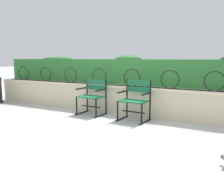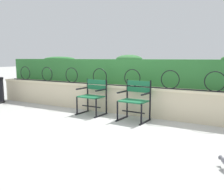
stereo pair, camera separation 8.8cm
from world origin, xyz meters
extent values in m
plane|color=#ADADA8|center=(0.00, 0.00, 0.00)|extent=(60.00, 60.00, 0.00)
cube|color=beige|center=(0.00, 0.78, 0.32)|extent=(8.53, 0.35, 0.63)
cube|color=beige|center=(0.00, 0.78, 0.66)|extent=(8.53, 0.41, 0.05)
cylinder|color=black|center=(0.00, 0.70, 0.70)|extent=(7.96, 0.02, 0.02)
torus|color=black|center=(-3.46, 0.70, 0.89)|extent=(0.42, 0.02, 0.42)
torus|color=black|center=(-2.54, 0.70, 0.89)|extent=(0.42, 0.02, 0.42)
torus|color=black|center=(-1.63, 0.70, 0.89)|extent=(0.42, 0.02, 0.42)
torus|color=black|center=(-0.71, 0.70, 0.89)|extent=(0.42, 0.02, 0.42)
torus|color=black|center=(0.20, 0.70, 0.89)|extent=(0.42, 0.02, 0.42)
torus|color=black|center=(1.11, 0.70, 0.89)|extent=(0.42, 0.02, 0.42)
torus|color=black|center=(2.03, 0.70, 0.89)|extent=(0.42, 0.02, 0.42)
cube|color=#2D7033|center=(0.00, 1.23, 1.01)|extent=(8.36, 0.55, 0.65)
ellipsoid|color=#2D6E32|center=(-2.52, 1.23, 1.33)|extent=(1.16, 0.50, 0.15)
ellipsoid|color=#2C612F|center=(-0.14, 1.23, 1.33)|extent=(0.73, 0.50, 0.23)
cube|color=#19663D|center=(-0.67, 0.09, 0.44)|extent=(0.57, 0.15, 0.03)
cube|color=#19663D|center=(-0.67, 0.23, 0.44)|extent=(0.57, 0.15, 0.03)
cube|color=#19663D|center=(-0.66, 0.36, 0.44)|extent=(0.57, 0.15, 0.03)
cube|color=#19663D|center=(-0.66, 0.47, 0.78)|extent=(0.57, 0.05, 0.11)
cube|color=#19663D|center=(-0.66, 0.47, 0.64)|extent=(0.57, 0.05, 0.11)
cylinder|color=black|center=(-0.37, 0.46, 0.42)|extent=(0.04, 0.04, 0.85)
cylinder|color=black|center=(-0.39, 0.03, 0.22)|extent=(0.04, 0.04, 0.44)
cube|color=black|center=(-0.38, 0.22, 0.01)|extent=(0.06, 0.52, 0.02)
cube|color=black|center=(-0.38, 0.22, 0.62)|extent=(0.05, 0.40, 0.03)
cylinder|color=black|center=(-0.94, 0.48, 0.42)|extent=(0.04, 0.04, 0.85)
cylinder|color=black|center=(-0.96, 0.05, 0.22)|extent=(0.04, 0.04, 0.44)
cube|color=black|center=(-0.95, 0.24, 0.01)|extent=(0.06, 0.52, 0.02)
cube|color=black|center=(-0.95, 0.24, 0.62)|extent=(0.05, 0.40, 0.03)
cylinder|color=black|center=(-0.67, 0.23, 0.20)|extent=(0.54, 0.05, 0.03)
cube|color=#19663D|center=(0.47, 0.04, 0.44)|extent=(0.58, 0.16, 0.03)
cube|color=#19663D|center=(0.48, 0.18, 0.44)|extent=(0.58, 0.16, 0.03)
cube|color=#19663D|center=(0.48, 0.32, 0.44)|extent=(0.58, 0.16, 0.03)
cube|color=#19663D|center=(0.49, 0.42, 0.80)|extent=(0.57, 0.06, 0.11)
cube|color=#19663D|center=(0.49, 0.42, 0.66)|extent=(0.57, 0.06, 0.11)
cylinder|color=black|center=(0.78, 0.40, 0.44)|extent=(0.04, 0.04, 0.89)
cylinder|color=black|center=(0.75, -0.03, 0.22)|extent=(0.04, 0.04, 0.44)
cube|color=black|center=(0.76, 0.16, 0.01)|extent=(0.07, 0.52, 0.02)
cube|color=black|center=(0.76, 0.16, 0.62)|extent=(0.06, 0.40, 0.03)
cylinder|color=black|center=(0.20, 0.43, 0.44)|extent=(0.04, 0.04, 0.89)
cylinder|color=black|center=(0.18, 0.00, 0.22)|extent=(0.04, 0.04, 0.44)
cube|color=black|center=(0.19, 0.19, 0.01)|extent=(0.07, 0.52, 0.02)
cube|color=black|center=(0.19, 0.19, 0.62)|extent=(0.06, 0.40, 0.03)
cylinder|color=black|center=(0.48, 0.18, 0.20)|extent=(0.54, 0.06, 0.03)
cone|color=#595960|center=(2.40, -1.32, 0.10)|extent=(0.10, 0.10, 0.06)
camera|label=1|loc=(2.55, -4.59, 1.37)|focal=38.99mm
camera|label=2|loc=(2.62, -4.55, 1.37)|focal=38.99mm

